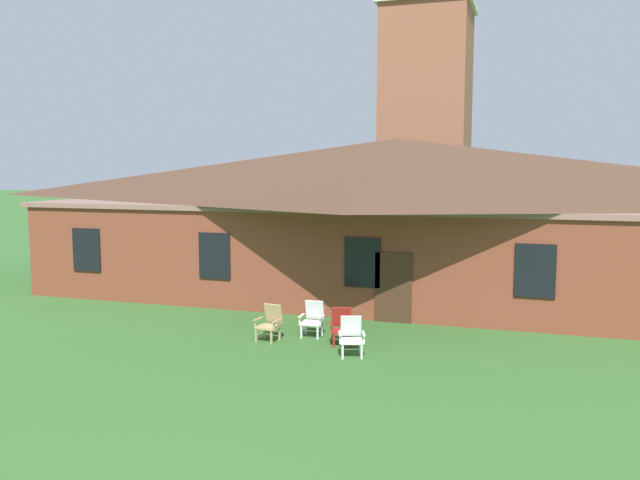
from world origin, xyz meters
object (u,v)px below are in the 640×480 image
at_px(lawn_chair_middle, 351,335).
at_px(lawn_chair_left_end, 342,325).
at_px(lawn_chair_near_door, 313,318).
at_px(lawn_chair_by_porch, 270,322).

bearing_deg(lawn_chair_middle, lawn_chair_left_end, 119.46).
relative_size(lawn_chair_near_door, lawn_chair_left_end, 1.00).
distance_m(lawn_chair_by_porch, lawn_chair_middle, 2.52).
relative_size(lawn_chair_left_end, lawn_chair_middle, 1.00).
xyz_separation_m(lawn_chair_by_porch, lawn_chair_near_door, (0.95, 0.77, 0.00)).
relative_size(lawn_chair_near_door, lawn_chair_middle, 1.00).
distance_m(lawn_chair_by_porch, lawn_chair_near_door, 1.22).
bearing_deg(lawn_chair_by_porch, lawn_chair_middle, -15.50).
relative_size(lawn_chair_by_porch, lawn_chair_left_end, 1.00).
height_order(lawn_chair_near_door, lawn_chair_left_end, same).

